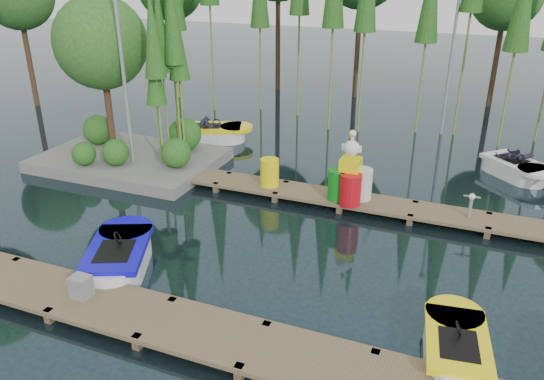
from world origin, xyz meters
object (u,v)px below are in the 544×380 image
at_px(boat_yellow_far, 214,133).
at_px(yellow_barrel, 270,172).
at_px(island, 119,74).
at_px(drum_cluster, 350,181).
at_px(utility_cabinet, 81,287).
at_px(boat_blue, 119,257).

distance_m(boat_yellow_far, yellow_barrel, 5.83).
bearing_deg(island, drum_cluster, -6.36).
bearing_deg(utility_cabinet, drum_cluster, 59.65).
bearing_deg(island, boat_blue, -55.68).
bearing_deg(yellow_barrel, island, 172.38).
xyz_separation_m(boat_yellow_far, yellow_barrel, (4.13, -4.10, 0.42)).
relative_size(boat_blue, utility_cabinet, 6.54).
distance_m(island, drum_cluster, 8.85).
bearing_deg(boat_blue, boat_yellow_far, 80.42).
bearing_deg(drum_cluster, island, 173.64).
relative_size(island, utility_cabinet, 13.76).
xyz_separation_m(boat_blue, boat_yellow_far, (-2.41, 9.45, 0.03)).
bearing_deg(boat_blue, drum_cluster, 26.46).
distance_m(boat_yellow_far, utility_cabinet, 11.43).
bearing_deg(drum_cluster, utility_cabinet, -120.35).
bearing_deg(island, boat_yellow_far, 61.64).
xyz_separation_m(yellow_barrel, drum_cluster, (2.59, -0.16, 0.19)).
relative_size(boat_yellow_far, yellow_barrel, 3.71).
bearing_deg(utility_cabinet, boat_yellow_far, 103.74).
relative_size(yellow_barrel, drum_cluster, 0.41).
height_order(boat_blue, drum_cluster, drum_cluster).
bearing_deg(boat_yellow_far, boat_blue, -77.19).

